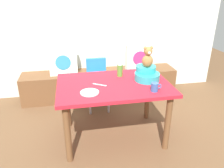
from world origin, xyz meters
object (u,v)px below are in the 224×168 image
(book_stack, at_px, (98,69))
(pillow_floral_left, at_px, (63,61))
(infant_seat_teal, at_px, (147,74))
(ketchup_bottle, at_px, (120,70))
(pillow_floral_right, at_px, (139,57))
(highchair, at_px, (98,78))
(teddy_bear, at_px, (148,57))
(dinner_plate_near, at_px, (90,92))
(dining_table, at_px, (114,92))
(coffee_mug, at_px, (155,87))

(book_stack, bearing_deg, pillow_floral_left, -177.87)
(infant_seat_teal, relative_size, ketchup_bottle, 1.78)
(pillow_floral_left, relative_size, infant_seat_teal, 1.33)
(pillow_floral_right, height_order, infant_seat_teal, same)
(book_stack, bearing_deg, highchair, -98.51)
(pillow_floral_right, height_order, teddy_bear, teddy_bear)
(infant_seat_teal, distance_m, ketchup_bottle, 0.34)
(ketchup_bottle, xyz_separation_m, dinner_plate_near, (-0.42, -0.42, -0.08))
(pillow_floral_right, xyz_separation_m, ketchup_bottle, (-0.54, -0.95, 0.15))
(dining_table, bearing_deg, infant_seat_teal, 6.18)
(book_stack, height_order, dining_table, dining_table)
(dining_table, xyz_separation_m, dinner_plate_near, (-0.30, -0.20, 0.11))
(infant_seat_teal, height_order, teddy_bear, teddy_bear)
(book_stack, height_order, highchair, highchair)
(dinner_plate_near, bearing_deg, book_stack, 79.14)
(pillow_floral_right, bearing_deg, dinner_plate_near, -125.21)
(ketchup_bottle, distance_m, dinner_plate_near, 0.60)
(pillow_floral_right, distance_m, highchair, 0.88)
(pillow_floral_right, relative_size, dining_table, 0.34)
(teddy_bear, bearing_deg, infant_seat_teal, 90.00)
(pillow_floral_left, bearing_deg, infant_seat_teal, -47.97)
(infant_seat_teal, bearing_deg, ketchup_bottle, 149.41)
(infant_seat_teal, relative_size, coffee_mug, 2.75)
(dining_table, height_order, coffee_mug, coffee_mug)
(infant_seat_teal, xyz_separation_m, dinner_plate_near, (-0.71, -0.25, -0.07))
(dining_table, xyz_separation_m, highchair, (-0.10, 0.75, -0.11))
(pillow_floral_right, xyz_separation_m, infant_seat_teal, (-0.25, -1.12, 0.13))
(pillow_floral_right, relative_size, teddy_bear, 1.76)
(pillow_floral_left, distance_m, coffee_mug, 1.76)
(book_stack, distance_m, dining_table, 1.19)
(pillow_floral_right, xyz_separation_m, teddy_bear, (-0.25, -1.12, 0.34))
(pillow_floral_left, height_order, book_stack, pillow_floral_left)
(pillow_floral_left, bearing_deg, book_stack, 2.13)
(pillow_floral_left, relative_size, book_stack, 2.20)
(dinner_plate_near, bearing_deg, pillow_floral_right, 54.79)
(teddy_bear, bearing_deg, ketchup_bottle, 149.33)
(dinner_plate_near, bearing_deg, ketchup_bottle, 44.77)
(pillow_floral_right, bearing_deg, coffee_mug, -100.62)
(dining_table, bearing_deg, coffee_mug, -36.13)
(pillow_floral_right, distance_m, infant_seat_teal, 1.16)
(pillow_floral_left, xyz_separation_m, ketchup_bottle, (0.72, -0.95, 0.15))
(infant_seat_teal, bearing_deg, dinner_plate_near, -160.92)
(book_stack, xyz_separation_m, coffee_mug, (0.43, -1.47, 0.28))
(highchair, distance_m, teddy_bear, 1.00)
(highchair, height_order, coffee_mug, coffee_mug)
(book_stack, xyz_separation_m, infant_seat_teal, (0.45, -1.14, 0.31))
(dining_table, height_order, infant_seat_teal, infant_seat_teal)
(coffee_mug, distance_m, dinner_plate_near, 0.70)
(pillow_floral_left, relative_size, ketchup_bottle, 2.38)
(ketchup_bottle, bearing_deg, dinner_plate_near, -135.23)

